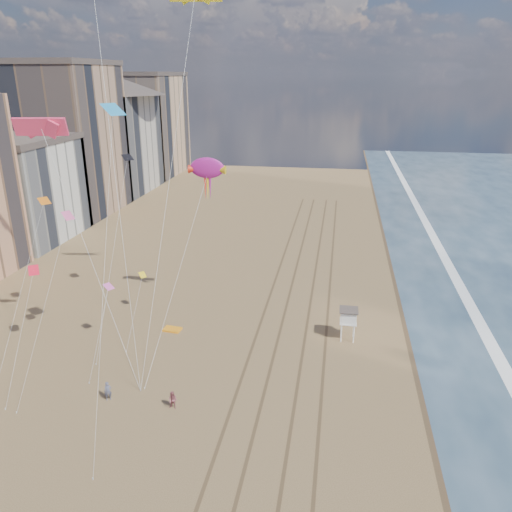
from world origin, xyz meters
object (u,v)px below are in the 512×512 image
(lifeguard_stand, at_px, (348,316))
(kite_flyer_a, at_px, (108,391))
(grounded_kite, at_px, (172,329))
(show_kite, at_px, (207,168))
(kite_flyer_b, at_px, (173,400))

(lifeguard_stand, xyz_separation_m, kite_flyer_a, (-20.28, -14.00, -1.83))
(lifeguard_stand, height_order, grounded_kite, lifeguard_stand)
(lifeguard_stand, height_order, show_kite, show_kite)
(show_kite, height_order, kite_flyer_a, show_kite)
(grounded_kite, height_order, kite_flyer_a, kite_flyer_a)
(kite_flyer_a, height_order, kite_flyer_b, kite_flyer_a)
(lifeguard_stand, distance_m, grounded_kite, 19.09)
(lifeguard_stand, distance_m, kite_flyer_a, 24.71)
(grounded_kite, relative_size, kite_flyer_a, 1.10)
(lifeguard_stand, bearing_deg, kite_flyer_b, -135.34)
(show_kite, distance_m, kite_flyer_a, 24.31)
(grounded_kite, distance_m, kite_flyer_a, 12.89)
(grounded_kite, xyz_separation_m, kite_flyer_a, (-1.40, -12.79, 0.75))
(kite_flyer_b, bearing_deg, grounded_kite, 118.14)
(lifeguard_stand, xyz_separation_m, grounded_kite, (-18.88, -1.21, -2.58))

